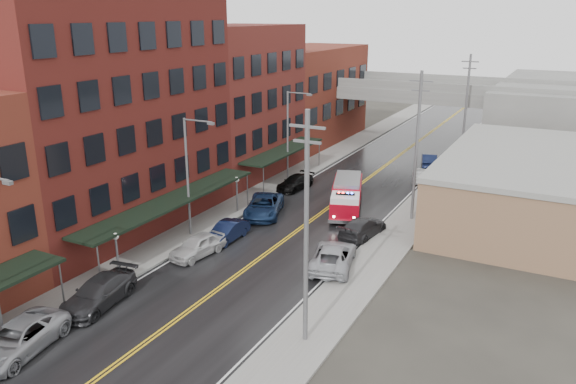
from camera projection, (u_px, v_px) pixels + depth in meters
The scene contains 30 objects.
road at pixel (305, 225), 44.73m from camera, with size 11.00×160.00×0.02m, color black.
sidewalk_left at pixel (229, 210), 47.91m from camera, with size 3.00×160.00×0.15m, color slate.
sidewalk_right at pixel (394, 240), 41.51m from camera, with size 3.00×160.00×0.15m, color slate.
curb_left at pixel (245, 213), 47.19m from camera, with size 0.30×160.00×0.15m, color gray.
curb_right at pixel (373, 236), 42.23m from camera, with size 0.30×160.00×0.15m, color gray.
brick_building_b at pixel (106, 113), 41.90m from camera, with size 9.00×20.00×18.00m, color #501915.
brick_building_c at pixel (233, 102), 57.15m from camera, with size 9.00×15.00×15.00m, color maroon.
brick_building_far at pixel (307, 95), 72.40m from camera, with size 9.00×20.00×12.00m, color maroon.
tan_building at pixel (537, 189), 45.41m from camera, with size 14.00×22.00×5.00m, color brown.
awning_1 at pixel (173, 200), 41.19m from camera, with size 2.60×18.00×3.09m.
awning_2 at pixel (284, 151), 55.98m from camera, with size 2.60×13.00×3.09m.
globe_lamp_1 at pixel (116, 245), 35.00m from camera, with size 0.44×0.44×3.12m.
globe_lamp_2 at pixel (237, 186), 46.83m from camera, with size 0.44×0.44×3.12m.
street_lamp_1 at pixel (190, 170), 40.95m from camera, with size 2.64×0.22×9.00m.
street_lamp_2 at pixel (290, 131), 54.47m from camera, with size 2.64×0.22×9.00m.
utility_pole_0 at pixel (306, 227), 26.97m from camera, with size 1.80×0.24×12.00m.
utility_pole_1 at pixel (417, 144), 43.88m from camera, with size 1.80×0.24×12.00m.
utility_pole_2 at pixel (466, 108), 60.79m from camera, with size 1.80×0.24×12.00m.
overpass at pixel (417, 98), 69.96m from camera, with size 40.00×10.00×7.50m.
fire_truck at pixel (347, 196), 47.15m from camera, with size 4.72×7.77×2.70m.
parked_car_left_2 at pixel (17, 339), 27.69m from camera, with size 2.57×5.56×1.55m, color gray.
parked_car_left_3 at pixel (99, 293), 32.26m from camera, with size 2.20×5.42×1.57m, color #252528.
parked_car_left_4 at pixel (198, 246), 38.84m from camera, with size 1.79×4.45×1.52m, color #BABABA.
parked_car_left_5 at pixel (227, 232), 41.44m from camera, with size 1.49×4.27×1.41m, color black.
parked_car_left_6 at pixel (264, 206), 46.66m from camera, with size 2.70×5.85×1.63m, color #112242.
parked_car_left_7 at pixel (295, 183), 53.55m from camera, with size 1.86×4.58×1.33m, color black.
parked_car_right_0 at pixel (333, 256), 37.06m from camera, with size 2.61×5.67×1.57m, color #9A9CA1.
parked_car_right_1 at pixel (363, 227), 42.21m from camera, with size 2.04×5.02×1.46m, color #242426.
parked_car_right_2 at pixel (421, 175), 56.02m from camera, with size 1.68×4.18×1.42m, color silver.
parked_car_right_3 at pixel (429, 160), 61.37m from camera, with size 1.56×4.46×1.47m, color black.
Camera 1 is at (18.00, -7.75, 16.15)m, focal length 35.00 mm.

